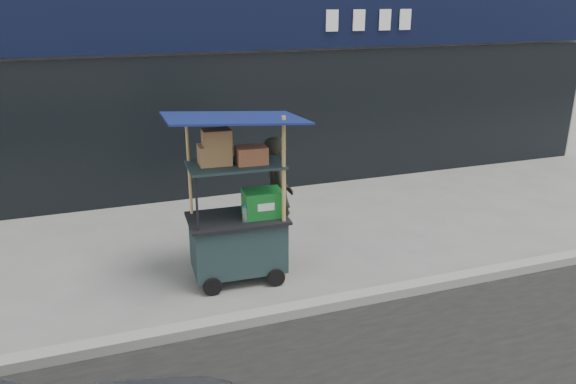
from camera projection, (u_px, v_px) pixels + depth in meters
name	position (u px, v px, depth m)	size (l,w,h in m)	color
ground	(283.00, 307.00, 6.28)	(80.00, 80.00, 0.00)	#62625D
curb	(289.00, 311.00, 6.09)	(80.00, 0.18, 0.12)	gray
vendor_cart	(239.00, 223.00, 6.70)	(1.59, 1.16, 2.09)	#19292B
vendor_man	(278.00, 200.00, 7.17)	(0.61, 0.40, 1.66)	black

